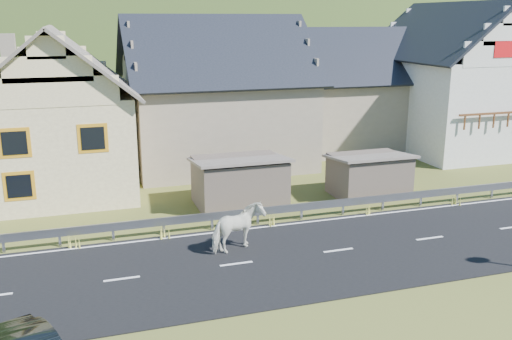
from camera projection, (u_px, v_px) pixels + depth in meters
name	position (u px, v px, depth m)	size (l,w,h in m)	color
ground	(338.00, 251.00, 21.49)	(160.00, 160.00, 0.00)	#41461B
road	(338.00, 251.00, 21.48)	(60.00, 7.00, 0.04)	black
lane_markings	(338.00, 250.00, 21.48)	(60.00, 6.60, 0.01)	silver
guardrail	(302.00, 207.00, 24.73)	(28.10, 0.09, 0.75)	#93969B
shed_left	(239.00, 182.00, 26.60)	(4.30, 3.30, 2.40)	brown
shed_right	(369.00, 176.00, 28.08)	(3.80, 2.90, 2.20)	brown
house_cream	(55.00, 104.00, 28.46)	(7.80, 9.80, 8.30)	#FEEBB0
house_stone_a	(215.00, 86.00, 33.80)	(10.80, 9.80, 8.90)	gray
house_stone_b	(352.00, 83.00, 38.69)	(9.80, 8.80, 8.10)	gray
house_white	(455.00, 72.00, 37.48)	(8.80, 10.80, 9.70)	silver
mountain	(118.00, 105.00, 193.75)	(440.00, 280.00, 260.00)	#2B3E19
horse	(238.00, 228.00, 21.30)	(2.09, 0.95, 1.77)	silver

